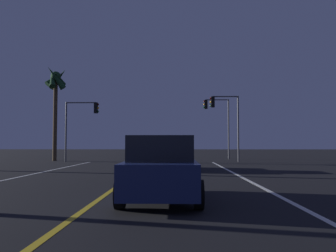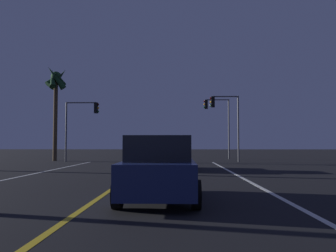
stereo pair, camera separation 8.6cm
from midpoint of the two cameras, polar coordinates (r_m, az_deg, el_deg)
lane_edge_right at (r=11.25m, az=16.49°, el=-10.38°), size 0.16×36.80×0.01m
lane_center_divider at (r=11.08m, az=-9.91°, el=-10.57°), size 0.16×36.80×0.01m
car_ahead_far at (r=20.83m, az=0.82°, el=-4.73°), size 2.02×4.30×1.70m
car_lead_same_lane at (r=9.52m, az=-1.28°, el=-6.93°), size 2.02×4.30×1.70m
traffic_light_near_right at (r=30.04m, az=9.01°, el=2.02°), size 2.42×0.36×5.49m
traffic_light_near_left at (r=30.81m, az=-13.63°, el=1.38°), size 2.84×0.36×5.02m
traffic_light_far_right at (r=35.50m, az=7.79°, el=1.72°), size 2.54×0.36×5.90m
palm_tree_left_far at (r=33.41m, az=-17.58°, el=6.11°), size 2.17×1.97×8.44m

